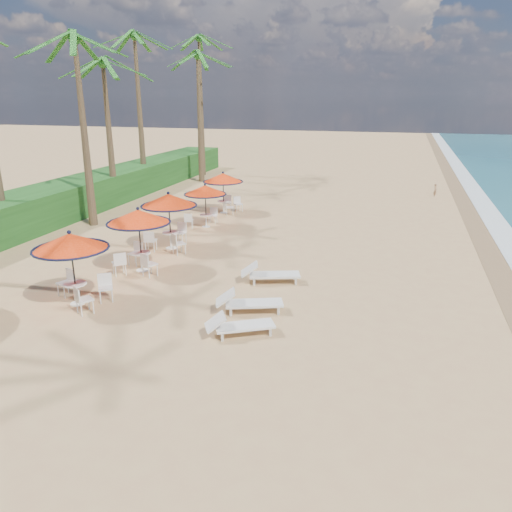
{
  "coord_description": "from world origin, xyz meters",
  "views": [
    {
      "loc": [
        4.27,
        -12.59,
        6.51
      ],
      "look_at": [
        -0.26,
        3.01,
        1.2
      ],
      "focal_mm": 35.0,
      "sensor_mm": 36.0,
      "label": 1
    }
  ],
  "objects": [
    {
      "name": "lounger_far",
      "position": [
        0.01,
        3.69,
        0.35
      ],
      "size": [
        2.21,
        1.3,
        0.76
      ],
      "rotation": [
        0.0,
        0.0,
        0.32
      ],
      "color": "white",
      "rests_on": "ground"
    },
    {
      "name": "station_3",
      "position": [
        -5.11,
        10.46,
        1.71
      ],
      "size": [
        2.15,
        2.15,
        2.24
      ],
      "color": "black",
      "rests_on": "ground"
    },
    {
      "name": "station_0",
      "position": [
        -5.42,
        0.13,
        1.81
      ],
      "size": [
        2.38,
        2.38,
        2.48
      ],
      "color": "black",
      "rests_on": "ground"
    },
    {
      "name": "palm_7",
      "position": [
        -11.69,
        26.46,
        9.95
      ],
      "size": [
        5.0,
        5.0,
        10.86
      ],
      "color": "brown",
      "rests_on": "ground"
    },
    {
      "name": "person",
      "position": [
        6.55,
        22.05,
        0.45
      ],
      "size": [
        0.22,
        0.33,
        0.9
      ],
      "primitive_type": "imported",
      "rotation": [
        0.0,
        0.0,
        1.59
      ],
      "color": "#976C4C",
      "rests_on": "ground"
    },
    {
      "name": "lounger_mid",
      "position": [
        0.03,
        1.03,
        0.35
      ],
      "size": [
        2.18,
        1.33,
        0.75
      ],
      "rotation": [
        0.0,
        0.0,
        0.35
      ],
      "color": "white",
      "rests_on": "ground"
    },
    {
      "name": "station_1",
      "position": [
        -5.03,
        3.55,
        1.83
      ],
      "size": [
        2.4,
        2.4,
        2.51
      ],
      "color": "black",
      "rests_on": "ground"
    },
    {
      "name": "wetsand_band",
      "position": [
        8.4,
        10.0,
        0.0
      ],
      "size": [
        1.4,
        140.0,
        0.02
      ],
      "primitive_type": "cube",
      "color": "olive",
      "rests_on": "ground"
    },
    {
      "name": "station_2",
      "position": [
        -5.19,
        6.54,
        1.85
      ],
      "size": [
        2.43,
        2.43,
        2.53
      ],
      "color": "black",
      "rests_on": "ground"
    },
    {
      "name": "scrub_hedge",
      "position": [
        -13.5,
        11.0,
        0.9
      ],
      "size": [
        3.0,
        40.0,
        1.8
      ],
      "primitive_type": "cube",
      "color": "#194716",
      "rests_on": "ground"
    },
    {
      "name": "ground",
      "position": [
        0.0,
        0.0,
        0.0
      ],
      "size": [
        160.0,
        160.0,
        0.0
      ],
      "primitive_type": "plane",
      "color": "tan",
      "rests_on": "ground"
    },
    {
      "name": "palm_6",
      "position": [
        -10.57,
        23.37,
        8.55
      ],
      "size": [
        5.0,
        5.0,
        9.36
      ],
      "color": "brown",
      "rests_on": "ground"
    },
    {
      "name": "lounger_near",
      "position": [
        0.24,
        -0.55,
        0.33
      ],
      "size": [
        1.99,
        1.48,
        0.7
      ],
      "rotation": [
        0.0,
        0.0,
        0.51
      ],
      "color": "white",
      "rests_on": "ground"
    },
    {
      "name": "palm_3",
      "position": [
        -10.87,
        9.21,
        8.4
      ],
      "size": [
        5.0,
        5.0,
        9.2
      ],
      "color": "brown",
      "rests_on": "ground"
    },
    {
      "name": "palm_4",
      "position": [
        -12.22,
        13.58,
        7.63
      ],
      "size": [
        5.0,
        5.0,
        8.38
      ],
      "color": "brown",
      "rests_on": "ground"
    },
    {
      "name": "station_4",
      "position": [
        -5.22,
        13.74,
        1.72
      ],
      "size": [
        2.26,
        2.26,
        2.36
      ],
      "color": "black",
      "rests_on": "ground"
    },
    {
      "name": "palm_5",
      "position": [
        -13.16,
        19.04,
        9.45
      ],
      "size": [
        5.0,
        5.0,
        10.32
      ],
      "color": "brown",
      "rests_on": "ground"
    }
  ]
}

